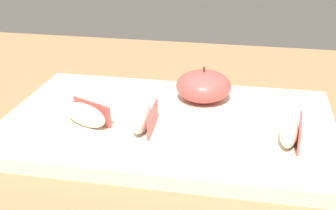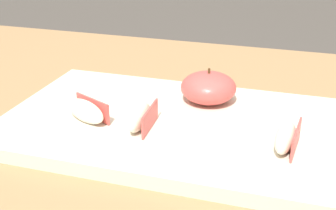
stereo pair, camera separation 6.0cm
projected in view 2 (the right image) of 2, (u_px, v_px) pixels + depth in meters
dining_table at (154, 195)px, 0.68m from camera, size 1.13×0.83×0.77m
cutting_board at (168, 125)px, 0.61m from camera, size 0.44×0.28×0.02m
apple_half_skin_up at (208, 88)px, 0.65m from camera, size 0.08×0.08×0.05m
apple_wedge_middle at (142, 117)px, 0.58m from camera, size 0.03×0.07×0.03m
apple_wedge_back at (286, 137)px, 0.53m from camera, size 0.03×0.07×0.03m
apple_wedge_front at (86, 111)px, 0.59m from camera, size 0.07×0.05×0.03m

